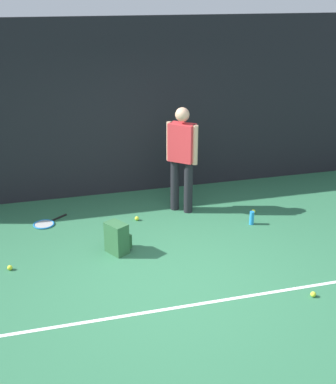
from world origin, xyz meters
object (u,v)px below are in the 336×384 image
Objects in this scene: tennis_player at (182,154)px; tennis_ball_near_player at (10,268)px; tennis_ball_by_fence at (137,218)px; tennis_ball_far_left at (253,211)px; tennis_ball_mid_court at (313,294)px; tennis_racket at (45,224)px; backpack at (118,238)px; water_bottle at (252,218)px.

tennis_player is 3.07m from tennis_ball_near_player.
tennis_ball_by_fence and tennis_ball_far_left have the same top height.
tennis_ball_mid_court is at bearing -58.50° from tennis_ball_by_fence.
tennis_ball_mid_court is (2.97, -2.81, 0.02)m from tennis_racket.
tennis_ball_mid_court is at bearing -31.87° from tennis_player.
tennis_ball_mid_court is at bearing -96.91° from tennis_ball_far_left.
tennis_ball_near_player is 1.00× the size of tennis_ball_far_left.
backpack reaches higher than tennis_racket.
tennis_ball_near_player is at bearing -173.09° from water_bottle.
water_bottle reaches higher than tennis_ball_far_left.
tennis_ball_near_player is 0.31× the size of water_bottle.
tennis_ball_far_left is (0.28, 2.35, 0.00)m from tennis_ball_mid_court.
backpack is at bearing -163.62° from tennis_ball_far_left.
tennis_ball_near_player is 3.83m from tennis_ball_far_left.
tennis_ball_far_left is at bearing -7.13° from tennis_ball_by_fence.
tennis_ball_far_left is (2.32, 0.68, -0.18)m from backpack.
tennis_ball_by_fence reaches higher than tennis_racket.
tennis_player is 2.85× the size of tennis_racket.
tennis_racket is 9.02× the size of tennis_ball_near_player.
tennis_racket is 1.35× the size of backpack.
backpack reaches higher than tennis_ball_mid_court.
tennis_racket is at bearing 136.59° from tennis_ball_mid_court.
tennis_player reaches higher than water_bottle.
tennis_ball_near_player is at bearing -168.10° from tennis_ball_far_left.
tennis_ball_near_player is (-2.66, -1.21, -0.93)m from tennis_player.
tennis_player reaches higher than backpack.
tennis_ball_far_left is 0.41m from water_bottle.
tennis_ball_mid_court is 1.99m from water_bottle.
tennis_ball_by_fence is at bearing -56.59° from backpack.
tennis_ball_mid_court is (2.03, -1.66, -0.18)m from backpack.
tennis_player is 1.46m from water_bottle.
tennis_player is at bearing 106.16° from tennis_ball_mid_court.
tennis_ball_mid_court is (3.46, -1.56, 0.00)m from tennis_ball_near_player.
tennis_ball_far_left is at bearing 20.82° from tennis_player.
tennis_ball_near_player is at bearing 31.33° from tennis_racket.
tennis_ball_far_left is at bearing 134.83° from tennis_racket.
tennis_ball_far_left reaches higher than tennis_racket.
tennis_racket is at bearing 164.99° from water_bottle.
tennis_ball_near_player is (-0.49, -1.25, 0.02)m from tennis_racket.
tennis_ball_far_left is (1.86, -0.23, 0.00)m from tennis_ball_by_fence.
backpack is 2.63m from tennis_ball_mid_court.
tennis_player is 25.76× the size of tennis_ball_mid_court.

